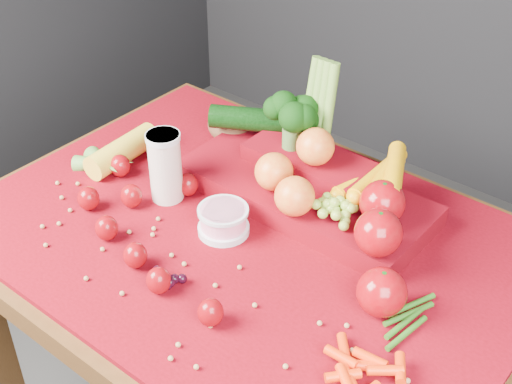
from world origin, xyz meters
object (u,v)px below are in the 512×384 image
Objects in this scene: table at (250,276)px; milk_glass at (165,164)px; yogurt_bowl at (223,220)px; produce_mound at (317,182)px.

table is 0.28m from milk_glass.
milk_glass is at bearing 175.41° from yogurt_bowl.
table is at bearing 3.46° from milk_glass.
milk_glass is 1.50× the size of yogurt_bowl.
produce_mound is at bearing 32.55° from milk_glass.
produce_mound is (0.05, 0.15, 0.17)m from table.
milk_glass reaches higher than yogurt_bowl.
yogurt_bowl is at bearing -149.23° from table.
yogurt_bowl reaches higher than table.
milk_glass is 0.24× the size of produce_mound.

